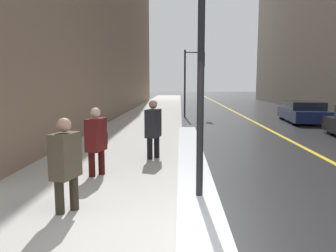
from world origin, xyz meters
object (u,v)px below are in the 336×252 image
object	(u,v)px
traffic_light_near	(195,69)
pedestrian_trailing	(153,126)
parked_car_navy	(303,112)
lamp_post	(201,48)
pedestrian_in_glasses	(65,161)
pedestrian_with_shoulder_bag	(96,138)

from	to	relation	value
traffic_light_near	pedestrian_trailing	xyz separation A→B (m)	(-1.69, -11.95, -2.11)
pedestrian_trailing	parked_car_navy	xyz separation A→B (m)	(7.49, 9.10, -0.37)
parked_car_navy	lamp_post	bearing A→B (deg)	157.54
parked_car_navy	pedestrian_in_glasses	bearing A→B (deg)	151.22
pedestrian_with_shoulder_bag	pedestrian_trailing	size ratio (longest dim) A/B	0.95
lamp_post	pedestrian_trailing	xyz separation A→B (m)	(-1.09, 3.38, -1.77)
pedestrian_trailing	parked_car_navy	size ratio (longest dim) A/B	0.38
pedestrian_in_glasses	parked_car_navy	size ratio (longest dim) A/B	0.36
traffic_light_near	parked_car_navy	distance (m)	6.92
pedestrian_with_shoulder_bag	parked_car_navy	bearing A→B (deg)	156.64
traffic_light_near	pedestrian_in_glasses	bearing A→B (deg)	-109.36
lamp_post	pedestrian_with_shoulder_bag	bearing A→B (deg)	143.82
pedestrian_trailing	parked_car_navy	world-z (taller)	pedestrian_trailing
pedestrian_with_shoulder_bag	pedestrian_in_glasses	bearing A→B (deg)	16.48
pedestrian_with_shoulder_bag	parked_car_navy	xyz separation A→B (m)	(8.64, 10.85, -0.32)
pedestrian_with_shoulder_bag	traffic_light_near	bearing A→B (deg)	-176.53
pedestrian_in_glasses	parked_car_navy	world-z (taller)	pedestrian_in_glasses
traffic_light_near	pedestrian_with_shoulder_bag	distance (m)	14.15
traffic_light_near	pedestrian_trailing	world-z (taller)	traffic_light_near
lamp_post	traffic_light_near	xyz separation A→B (m)	(0.60, 15.33, 0.34)
traffic_light_near	pedestrian_with_shoulder_bag	size ratio (longest dim) A/B	2.67
traffic_light_near	pedestrian_with_shoulder_bag	world-z (taller)	traffic_light_near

